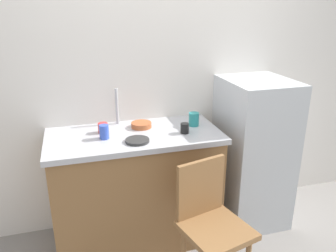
% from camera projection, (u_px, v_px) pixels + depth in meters
% --- Properties ---
extents(back_wall, '(4.80, 0.10, 2.66)m').
position_uv_depth(back_wall, '(160.00, 69.00, 2.79)').
color(back_wall, white).
rests_on(back_wall, ground_plane).
extents(cabinet_base, '(1.26, 0.60, 0.88)m').
position_uv_depth(cabinet_base, '(136.00, 189.00, 2.71)').
color(cabinet_base, olive).
rests_on(cabinet_base, ground_plane).
extents(countertop, '(1.30, 0.64, 0.04)m').
position_uv_depth(countertop, '(134.00, 136.00, 2.55)').
color(countertop, '#B7B7BC').
rests_on(countertop, cabinet_base).
extents(faucet, '(0.02, 0.02, 0.29)m').
position_uv_depth(faucet, '(117.00, 106.00, 2.69)').
color(faucet, '#B7B7BC').
rests_on(faucet, countertop).
extents(refrigerator, '(0.53, 0.60, 1.27)m').
position_uv_depth(refrigerator, '(253.00, 152.00, 2.91)').
color(refrigerator, silver).
rests_on(refrigerator, ground_plane).
extents(chair, '(0.49, 0.49, 0.89)m').
position_uv_depth(chair, '(211.00, 222.00, 2.22)').
color(chair, olive).
rests_on(chair, ground_plane).
extents(terracotta_bowl, '(0.16, 0.16, 0.04)m').
position_uv_depth(terracotta_bowl, '(141.00, 125.00, 2.65)').
color(terracotta_bowl, '#B25B33').
rests_on(terracotta_bowl, countertop).
extents(hotplate, '(0.17, 0.17, 0.02)m').
position_uv_depth(hotplate, '(137.00, 141.00, 2.38)').
color(hotplate, '#2D2D2D').
rests_on(hotplate, countertop).
extents(cup_red, '(0.07, 0.07, 0.08)m').
position_uv_depth(cup_red, '(103.00, 128.00, 2.54)').
color(cup_red, red).
rests_on(cup_red, countertop).
extents(cup_blue, '(0.07, 0.07, 0.10)m').
position_uv_depth(cup_blue, '(104.00, 132.00, 2.43)').
color(cup_blue, blue).
rests_on(cup_blue, countertop).
extents(cup_black, '(0.06, 0.06, 0.08)m').
position_uv_depth(cup_black, '(185.00, 128.00, 2.53)').
color(cup_black, black).
rests_on(cup_black, countertop).
extents(cup_teal, '(0.08, 0.08, 0.11)m').
position_uv_depth(cup_teal, '(194.00, 119.00, 2.68)').
color(cup_teal, teal).
rests_on(cup_teal, countertop).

